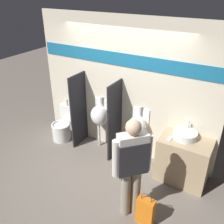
% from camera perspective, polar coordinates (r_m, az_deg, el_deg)
% --- Properties ---
extents(ground_plane, '(16.00, 16.00, 0.00)m').
position_cam_1_polar(ground_plane, '(5.04, -1.00, -11.41)').
color(ground_plane, '#70665B').
extents(display_wall, '(3.71, 0.07, 2.70)m').
position_cam_1_polar(display_wall, '(4.79, 2.62, 5.35)').
color(display_wall, beige).
rests_on(display_wall, ground_plane).
extents(sink_counter, '(0.86, 0.56, 0.83)m').
position_cam_1_polar(sink_counter, '(4.60, 15.98, -10.51)').
color(sink_counter, tan).
rests_on(sink_counter, ground_plane).
extents(sink_basin, '(0.40, 0.40, 0.26)m').
position_cam_1_polar(sink_basin, '(4.39, 16.36, -5.02)').
color(sink_basin, white).
rests_on(sink_basin, sink_counter).
extents(cell_phone, '(0.07, 0.14, 0.01)m').
position_cam_1_polar(cell_phone, '(4.32, 13.00, -6.00)').
color(cell_phone, '#B7B7BC').
rests_on(cell_phone, sink_counter).
extents(divider_near_counter, '(0.03, 0.52, 1.58)m').
position_cam_1_polar(divider_near_counter, '(5.25, -7.61, 0.38)').
color(divider_near_counter, black).
rests_on(divider_near_counter, ground_plane).
extents(divider_mid, '(0.03, 0.52, 1.58)m').
position_cam_1_polar(divider_mid, '(4.82, 0.61, -2.03)').
color(divider_mid, black).
rests_on(divider_mid, ground_plane).
extents(urinal_near_counter, '(0.36, 0.31, 1.11)m').
position_cam_1_polar(urinal_near_counter, '(5.13, -2.95, -0.77)').
color(urinal_near_counter, silver).
rests_on(urinal_near_counter, ground_plane).
extents(urinal_far, '(0.36, 0.31, 1.11)m').
position_cam_1_polar(urinal_far, '(4.77, 5.82, -3.30)').
color(urinal_far, silver).
rests_on(urinal_far, ground_plane).
extents(toilet, '(0.42, 0.59, 0.88)m').
position_cam_1_polar(toilet, '(5.71, -11.07, -3.22)').
color(toilet, white).
rests_on(toilet, ground_plane).
extents(person_in_vest, '(0.45, 0.46, 1.63)m').
position_cam_1_polar(person_in_vest, '(3.54, 4.56, -11.52)').
color(person_in_vest, gray).
rests_on(person_in_vest, ground_plane).
extents(shopping_bag, '(0.26, 0.14, 0.56)m').
position_cam_1_polar(shopping_bag, '(3.93, 7.65, -21.46)').
color(shopping_bag, orange).
rests_on(shopping_bag, ground_plane).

